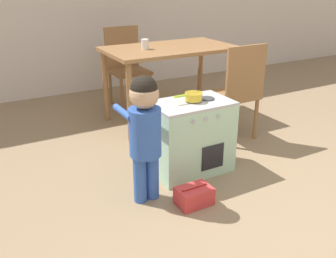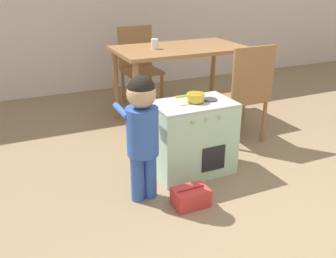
{
  "view_description": "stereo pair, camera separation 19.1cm",
  "coord_description": "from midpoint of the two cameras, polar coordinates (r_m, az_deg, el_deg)",
  "views": [
    {
      "loc": [
        -1.54,
        -1.18,
        1.44
      ],
      "look_at": [
        -0.35,
        0.97,
        0.43
      ],
      "focal_mm": 40.0,
      "sensor_mm": 36.0,
      "label": 1
    },
    {
      "loc": [
        -1.37,
        -1.26,
        1.44
      ],
      "look_at": [
        -0.35,
        0.97,
        0.43
      ],
      "focal_mm": 40.0,
      "sensor_mm": 36.0,
      "label": 2
    }
  ],
  "objects": [
    {
      "name": "child_figure",
      "position": [
        2.4,
        -5.85,
        0.52
      ],
      "size": [
        0.23,
        0.36,
        0.88
      ],
      "color": "#335BB7",
      "rests_on": "ground_plane"
    },
    {
      "name": "toy_basket",
      "position": [
        2.56,
        1.83,
        -10.19
      ],
      "size": [
        0.24,
        0.16,
        0.14
      ],
      "color": "#D13838",
      "rests_on": "ground_plane"
    },
    {
      "name": "dining_table",
      "position": [
        3.84,
        -1.19,
        10.91
      ],
      "size": [
        1.3,
        0.75,
        0.77
      ],
      "color": "olive",
      "rests_on": "ground_plane"
    },
    {
      "name": "ground_plane",
      "position": [
        2.39,
        17.28,
        -15.94
      ],
      "size": [
        16.0,
        16.0,
        0.0
      ],
      "primitive_type": "plane",
      "color": "#8E7556"
    },
    {
      "name": "dining_chair_near",
      "position": [
        3.43,
        8.74,
        5.79
      ],
      "size": [
        0.41,
        0.41,
        0.9
      ],
      "color": "olive",
      "rests_on": "ground_plane"
    },
    {
      "name": "play_kitchen",
      "position": [
        2.88,
        1.62,
        -1.24
      ],
      "size": [
        0.6,
        0.39,
        0.58
      ],
      "color": "#B2DBB7",
      "rests_on": "ground_plane"
    },
    {
      "name": "dining_chair_far",
      "position": [
        4.43,
        -7.59,
        9.62
      ],
      "size": [
        0.41,
        0.41,
        0.9
      ],
      "rotation": [
        0.0,
        0.0,
        3.14
      ],
      "color": "olive",
      "rests_on": "ground_plane"
    },
    {
      "name": "toy_pot",
      "position": [
        2.77,
        1.9,
        5.02
      ],
      "size": [
        0.23,
        0.13,
        0.06
      ],
      "color": "yellow",
      "rests_on": "play_kitchen"
    },
    {
      "name": "cup_on_table",
      "position": [
        3.71,
        -5.04,
        12.75
      ],
      "size": [
        0.07,
        0.07,
        0.1
      ],
      "color": "white",
      "rests_on": "dining_table"
    }
  ]
}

